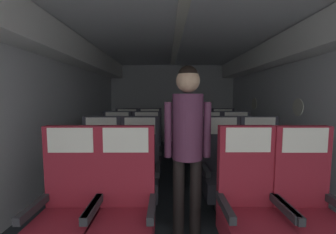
# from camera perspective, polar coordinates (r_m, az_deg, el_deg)

# --- Properties ---
(ground) EXTENTS (3.86, 6.88, 0.02)m
(ground) POSITION_cam_1_polar(r_m,az_deg,el_deg) (3.51, 2.51, -17.25)
(ground) COLOR #23282D
(fuselage_shell) EXTENTS (3.74, 6.53, 2.30)m
(fuselage_shell) POSITION_cam_1_polar(r_m,az_deg,el_deg) (3.53, 2.40, 10.59)
(fuselage_shell) COLOR silver
(fuselage_shell) RESTS_ON ground
(seat_a_left_window) EXTENTS (0.49, 0.49, 1.10)m
(seat_a_left_window) POSITION_cam_1_polar(r_m,az_deg,el_deg) (2.01, -24.56, -21.13)
(seat_a_left_window) COLOR #38383D
(seat_a_left_window) RESTS_ON ground
(seat_a_left_aisle) EXTENTS (0.49, 0.49, 1.10)m
(seat_a_left_aisle) POSITION_cam_1_polar(r_m,az_deg,el_deg) (1.89, -11.18, -22.58)
(seat_a_left_aisle) COLOR #38383D
(seat_a_left_aisle) RESTS_ON ground
(seat_a_right_aisle) EXTENTS (0.49, 0.49, 1.10)m
(seat_a_right_aisle) POSITION_cam_1_polar(r_m,az_deg,el_deg) (2.15, 32.72, -19.69)
(seat_a_right_aisle) COLOR #38383D
(seat_a_right_aisle) RESTS_ON ground
(seat_a_right_window) EXTENTS (0.49, 0.49, 1.10)m
(seat_a_right_window) POSITION_cam_1_polar(r_m,az_deg,el_deg) (1.97, 20.62, -21.52)
(seat_a_right_window) COLOR #38383D
(seat_a_right_window) RESTS_ON ground
(seat_b_left_window) EXTENTS (0.49, 0.49, 1.10)m
(seat_b_left_window) POSITION_cam_1_polar(r_m,az_deg,el_deg) (2.76, -17.20, -13.53)
(seat_b_left_window) COLOR #38383D
(seat_b_left_window) RESTS_ON ground
(seat_b_left_aisle) EXTENTS (0.49, 0.49, 1.10)m
(seat_b_left_aisle) POSITION_cam_1_polar(r_m,az_deg,el_deg) (2.66, -7.42, -14.05)
(seat_b_left_aisle) COLOR #38383D
(seat_b_left_aisle) RESTS_ON ground
(seat_b_right_aisle) EXTENTS (0.49, 0.49, 1.10)m
(seat_b_right_aisle) POSITION_cam_1_polar(r_m,az_deg,el_deg) (2.87, 23.12, -12.97)
(seat_b_right_aisle) COLOR #38383D
(seat_b_right_aisle) RESTS_ON ground
(seat_b_right_window) EXTENTS (0.49, 0.49, 1.10)m
(seat_b_right_window) POSITION_cam_1_polar(r_m,az_deg,el_deg) (2.72, 13.92, -13.69)
(seat_b_right_window) COLOR #38383D
(seat_b_right_window) RESTS_ON ground
(seat_c_left_window) EXTENTS (0.49, 0.49, 1.10)m
(seat_c_left_window) POSITION_cam_1_polar(r_m,az_deg,el_deg) (3.57, -13.23, -9.06)
(seat_c_left_window) COLOR #38383D
(seat_c_left_window) RESTS_ON ground
(seat_c_left_aisle) EXTENTS (0.49, 0.49, 1.10)m
(seat_c_left_aisle) POSITION_cam_1_polar(r_m,az_deg,el_deg) (3.49, -5.66, -9.29)
(seat_c_left_aisle) COLOR #38383D
(seat_c_left_aisle) RESTS_ON ground
(seat_c_right_aisle) EXTENTS (0.49, 0.49, 1.10)m
(seat_c_right_aisle) POSITION_cam_1_polar(r_m,az_deg,el_deg) (3.66, 17.45, -8.82)
(seat_c_right_aisle) COLOR #38383D
(seat_c_right_aisle) RESTS_ON ground
(seat_c_right_window) EXTENTS (0.49, 0.49, 1.10)m
(seat_c_right_window) POSITION_cam_1_polar(r_m,az_deg,el_deg) (3.53, 10.52, -9.18)
(seat_c_right_window) COLOR #38383D
(seat_c_right_window) RESTS_ON ground
(seat_d_left_window) EXTENTS (0.49, 0.49, 1.10)m
(seat_d_left_window) POSITION_cam_1_polar(r_m,az_deg,el_deg) (4.38, -10.71, -6.34)
(seat_d_left_window) COLOR #38383D
(seat_d_left_window) RESTS_ON ground
(seat_d_left_aisle) EXTENTS (0.49, 0.49, 1.10)m
(seat_d_left_aisle) POSITION_cam_1_polar(r_m,az_deg,el_deg) (4.35, -4.78, -6.35)
(seat_d_left_aisle) COLOR #38383D
(seat_d_left_aisle) RESTS_ON ground
(seat_d_right_aisle) EXTENTS (0.49, 0.49, 1.10)m
(seat_d_right_aisle) POSITION_cam_1_polar(r_m,az_deg,el_deg) (4.46, 14.23, -6.20)
(seat_d_right_aisle) COLOR #38383D
(seat_d_right_aisle) RESTS_ON ground
(seat_d_right_window) EXTENTS (0.49, 0.49, 1.10)m
(seat_d_right_window) POSITION_cam_1_polar(r_m,az_deg,el_deg) (4.36, 8.40, -6.35)
(seat_d_right_window) COLOR #38383D
(seat_d_right_window) RESTS_ON ground
(flight_attendant) EXTENTS (0.43, 0.28, 1.62)m
(flight_attendant) POSITION_cam_1_polar(r_m,az_deg,el_deg) (2.03, 5.12, -4.34)
(flight_attendant) COLOR black
(flight_attendant) RESTS_ON ground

